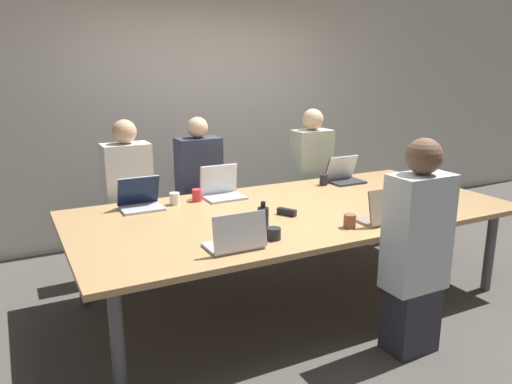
% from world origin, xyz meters
% --- Properties ---
extents(ground_plane, '(24.00, 24.00, 0.00)m').
position_xyz_m(ground_plane, '(0.00, 0.00, 0.00)').
color(ground_plane, '#4C4742').
extents(curtain_wall, '(12.00, 0.06, 2.80)m').
position_xyz_m(curtain_wall, '(0.00, 1.98, 1.40)').
color(curtain_wall, beige).
rests_on(curtain_wall, ground_plane).
extents(conference_table, '(3.44, 1.62, 0.75)m').
position_xyz_m(conference_table, '(0.00, 0.00, 0.71)').
color(conference_table, tan).
rests_on(conference_table, ground_plane).
extents(laptop_far_right, '(0.33, 0.26, 0.26)m').
position_xyz_m(laptop_far_right, '(0.91, 0.58, 0.83)').
color(laptop_far_right, '#333338').
rests_on(laptop_far_right, conference_table).
extents(person_far_right, '(0.40, 0.24, 1.42)m').
position_xyz_m(person_far_right, '(0.86, 1.06, 0.69)').
color(person_far_right, '#2D2D38').
rests_on(person_far_right, ground_plane).
extents(cup_far_right, '(0.07, 0.07, 0.10)m').
position_xyz_m(cup_far_right, '(0.67, 0.56, 0.80)').
color(cup_far_right, '#232328').
rests_on(cup_far_right, conference_table).
extents(laptop_near_midright, '(0.35, 0.26, 0.26)m').
position_xyz_m(laptop_near_midright, '(0.40, -0.59, 0.83)').
color(laptop_near_midright, gray).
rests_on(laptop_near_midright, conference_table).
extents(person_near_midright, '(0.40, 0.24, 1.43)m').
position_xyz_m(person_near_midright, '(0.30, -1.02, 0.70)').
color(person_near_midright, '#2D2D38').
rests_on(person_near_midright, ground_plane).
extents(cup_near_midright, '(0.09, 0.09, 0.09)m').
position_xyz_m(cup_near_midright, '(0.11, -0.56, 0.80)').
color(cup_near_midright, brown).
rests_on(cup_near_midright, conference_table).
extents(laptop_far_left, '(0.33, 0.26, 0.25)m').
position_xyz_m(laptop_far_left, '(-1.07, 0.58, 0.83)').
color(laptop_far_left, '#B7B7BC').
rests_on(laptop_far_left, conference_table).
extents(person_far_left, '(0.40, 0.24, 1.41)m').
position_xyz_m(person_far_left, '(-1.05, 1.04, 0.68)').
color(person_far_left, '#2D2D38').
rests_on(person_far_left, ground_plane).
extents(cup_far_left, '(0.08, 0.08, 0.10)m').
position_xyz_m(cup_far_left, '(-0.79, 0.56, 0.80)').
color(cup_far_left, white).
rests_on(cup_far_left, conference_table).
extents(laptop_near_left, '(0.35, 0.24, 0.25)m').
position_xyz_m(laptop_near_left, '(-0.78, -0.59, 0.82)').
color(laptop_near_left, '#B7B7BC').
rests_on(laptop_near_left, conference_table).
extents(cup_near_left, '(0.09, 0.09, 0.08)m').
position_xyz_m(cup_near_left, '(-0.48, -0.54, 0.79)').
color(cup_near_left, '#232328').
rests_on(cup_near_left, conference_table).
extents(bottle_near_left, '(0.08, 0.08, 0.23)m').
position_xyz_m(bottle_near_left, '(-0.50, -0.42, 0.85)').
color(bottle_near_left, black).
rests_on(bottle_near_left, conference_table).
extents(laptop_far_midleft, '(0.34, 0.27, 0.27)m').
position_xyz_m(laptop_far_midleft, '(-0.36, 0.60, 0.83)').
color(laptop_far_midleft, '#B7B7BC').
rests_on(laptop_far_midleft, conference_table).
extents(person_far_midleft, '(0.40, 0.24, 1.40)m').
position_xyz_m(person_far_midleft, '(-0.38, 1.08, 0.67)').
color(person_far_midleft, '#2D2D38').
rests_on(person_far_midleft, ground_plane).
extents(cup_far_midleft, '(0.08, 0.08, 0.10)m').
position_xyz_m(cup_far_midleft, '(-0.60, 0.57, 0.80)').
color(cup_far_midleft, red).
rests_on(cup_far_midleft, conference_table).
extents(stapler, '(0.11, 0.15, 0.05)m').
position_xyz_m(stapler, '(-0.13, -0.11, 0.78)').
color(stapler, black).
rests_on(stapler, conference_table).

